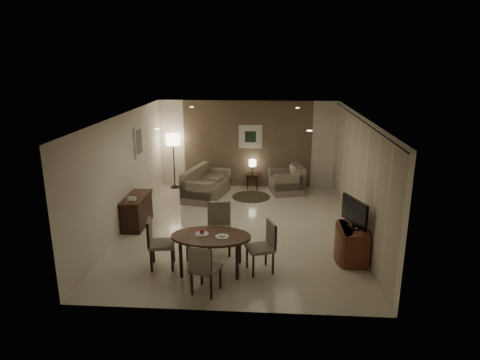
# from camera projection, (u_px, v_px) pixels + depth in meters

# --- Properties ---
(room_shell) EXTENTS (5.50, 7.00, 2.70)m
(room_shell) POSITION_uv_depth(u_px,v_px,m) (241.00, 170.00, 10.30)
(room_shell) COLOR beige
(room_shell) RESTS_ON ground
(taupe_accent) EXTENTS (3.96, 0.03, 2.70)m
(taupe_accent) POSITION_uv_depth(u_px,v_px,m) (247.00, 144.00, 13.26)
(taupe_accent) COLOR #736147
(taupe_accent) RESTS_ON wall_back
(curtain_wall) EXTENTS (0.08, 6.70, 2.58)m
(curtain_wall) POSITION_uv_depth(u_px,v_px,m) (356.00, 178.00, 9.75)
(curtain_wall) COLOR beige
(curtain_wall) RESTS_ON wall_right
(curtain_rod) EXTENTS (0.03, 6.80, 0.03)m
(curtain_rod) POSITION_uv_depth(u_px,v_px,m) (361.00, 120.00, 9.38)
(curtain_rod) COLOR black
(curtain_rod) RESTS_ON wall_right
(art_back_frame) EXTENTS (0.72, 0.03, 0.72)m
(art_back_frame) POSITION_uv_depth(u_px,v_px,m) (251.00, 137.00, 13.16)
(art_back_frame) COLOR silver
(art_back_frame) RESTS_ON wall_back
(art_back_canvas) EXTENTS (0.34, 0.01, 0.34)m
(art_back_canvas) POSITION_uv_depth(u_px,v_px,m) (251.00, 137.00, 13.15)
(art_back_canvas) COLOR black
(art_back_canvas) RESTS_ON wall_back
(art_left_frame) EXTENTS (0.03, 0.60, 0.80)m
(art_left_frame) POSITION_uv_depth(u_px,v_px,m) (138.00, 142.00, 11.11)
(art_left_frame) COLOR silver
(art_left_frame) RESTS_ON wall_left
(art_left_canvas) EXTENTS (0.01, 0.46, 0.64)m
(art_left_canvas) POSITION_uv_depth(u_px,v_px,m) (139.00, 142.00, 11.11)
(art_left_canvas) COLOR gray
(art_left_canvas) RESTS_ON wall_left
(downlight_nl) EXTENTS (0.10, 0.10, 0.01)m
(downlight_nl) POSITION_uv_depth(u_px,v_px,m) (157.00, 129.00, 7.92)
(downlight_nl) COLOR white
(downlight_nl) RESTS_ON ceiling
(downlight_nr) EXTENTS (0.10, 0.10, 0.01)m
(downlight_nr) POSITION_uv_depth(u_px,v_px,m) (309.00, 131.00, 7.73)
(downlight_nr) COLOR white
(downlight_nr) RESTS_ON ceiling
(downlight_fl) EXTENTS (0.10, 0.10, 0.01)m
(downlight_fl) POSITION_uv_depth(u_px,v_px,m) (192.00, 107.00, 11.37)
(downlight_fl) COLOR white
(downlight_fl) RESTS_ON ceiling
(downlight_fr) EXTENTS (0.10, 0.10, 0.01)m
(downlight_fr) POSITION_uv_depth(u_px,v_px,m) (298.00, 108.00, 11.18)
(downlight_fr) COLOR white
(downlight_fr) RESTS_ON ceiling
(console_desk) EXTENTS (0.48, 1.20, 0.75)m
(console_desk) POSITION_uv_depth(u_px,v_px,m) (137.00, 211.00, 10.36)
(console_desk) COLOR #492B17
(console_desk) RESTS_ON floor
(telephone) EXTENTS (0.20, 0.14, 0.09)m
(telephone) POSITION_uv_depth(u_px,v_px,m) (132.00, 198.00, 9.95)
(telephone) COLOR white
(telephone) RESTS_ON console_desk
(tv_cabinet) EXTENTS (0.48, 0.90, 0.70)m
(tv_cabinet) POSITION_uv_depth(u_px,v_px,m) (353.00, 244.00, 8.60)
(tv_cabinet) COLOR brown
(tv_cabinet) RESTS_ON floor
(flat_tv) EXTENTS (0.36, 0.85, 0.60)m
(flat_tv) POSITION_uv_depth(u_px,v_px,m) (354.00, 213.00, 8.42)
(flat_tv) COLOR black
(flat_tv) RESTS_ON tv_cabinet
(dining_table) EXTENTS (1.52, 0.95, 0.71)m
(dining_table) POSITION_uv_depth(u_px,v_px,m) (211.00, 253.00, 8.20)
(dining_table) COLOR #492B17
(dining_table) RESTS_ON floor
(chair_near) EXTENTS (0.57, 0.57, 0.93)m
(chair_near) POSITION_uv_depth(u_px,v_px,m) (206.00, 268.00, 7.39)
(chair_near) COLOR gray
(chair_near) RESTS_ON floor
(chair_far) EXTENTS (0.56, 0.56, 1.04)m
(chair_far) POSITION_uv_depth(u_px,v_px,m) (219.00, 229.00, 8.88)
(chair_far) COLOR gray
(chair_far) RESTS_ON floor
(chair_left) EXTENTS (0.55, 0.55, 0.99)m
(chair_left) POSITION_uv_depth(u_px,v_px,m) (162.00, 243.00, 8.27)
(chair_left) COLOR gray
(chair_left) RESTS_ON floor
(chair_right) EXTENTS (0.61, 0.61, 0.98)m
(chair_right) POSITION_uv_depth(u_px,v_px,m) (260.00, 248.00, 8.11)
(chair_right) COLOR gray
(chair_right) RESTS_ON floor
(plate_a) EXTENTS (0.26, 0.26, 0.02)m
(plate_a) POSITION_uv_depth(u_px,v_px,m) (202.00, 234.00, 8.15)
(plate_a) COLOR white
(plate_a) RESTS_ON dining_table
(plate_b) EXTENTS (0.26, 0.26, 0.02)m
(plate_b) POSITION_uv_depth(u_px,v_px,m) (222.00, 237.00, 8.03)
(plate_b) COLOR white
(plate_b) RESTS_ON dining_table
(fruit_apple) EXTENTS (0.09, 0.09, 0.09)m
(fruit_apple) POSITION_uv_depth(u_px,v_px,m) (202.00, 231.00, 8.14)
(fruit_apple) COLOR #C01544
(fruit_apple) RESTS_ON plate_a
(napkin) EXTENTS (0.12, 0.08, 0.03)m
(napkin) POSITION_uv_depth(u_px,v_px,m) (222.00, 235.00, 8.03)
(napkin) COLOR white
(napkin) RESTS_ON plate_b
(round_rug) EXTENTS (1.11, 1.11, 0.01)m
(round_rug) POSITION_uv_depth(u_px,v_px,m) (251.00, 197.00, 12.58)
(round_rug) COLOR #3F3823
(round_rug) RESTS_ON floor
(sofa) EXTENTS (1.95, 1.30, 0.84)m
(sofa) POSITION_uv_depth(u_px,v_px,m) (207.00, 183.00, 12.50)
(sofa) COLOR gray
(sofa) RESTS_ON floor
(armchair) EXTENTS (1.11, 1.15, 0.85)m
(armchair) POSITION_uv_depth(u_px,v_px,m) (286.00, 179.00, 12.88)
(armchair) COLOR gray
(armchair) RESTS_ON floor
(side_table) EXTENTS (0.37, 0.37, 0.47)m
(side_table) POSITION_uv_depth(u_px,v_px,m) (252.00, 181.00, 13.33)
(side_table) COLOR black
(side_table) RESTS_ON floor
(table_lamp) EXTENTS (0.22, 0.22, 0.50)m
(table_lamp) POSITION_uv_depth(u_px,v_px,m) (253.00, 166.00, 13.20)
(table_lamp) COLOR #FFEAC1
(table_lamp) RESTS_ON side_table
(floor_lamp) EXTENTS (0.43, 0.43, 1.70)m
(floor_lamp) POSITION_uv_depth(u_px,v_px,m) (174.00, 161.00, 13.26)
(floor_lamp) COLOR #FFE5B7
(floor_lamp) RESTS_ON floor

